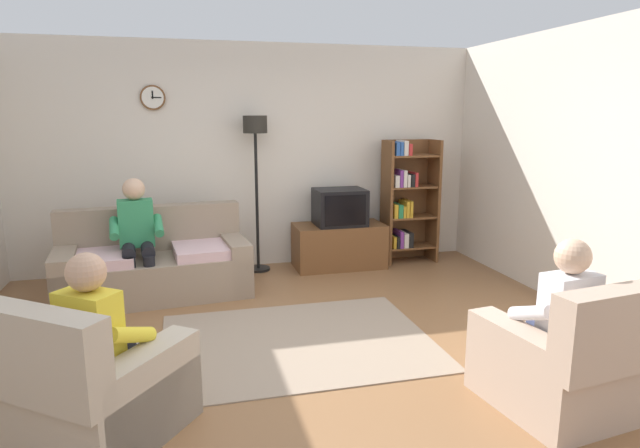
# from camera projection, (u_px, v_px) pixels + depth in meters

# --- Properties ---
(ground_plane) EXTENTS (12.00, 12.00, 0.00)m
(ground_plane) POSITION_uv_depth(u_px,v_px,m) (298.00, 351.00, 4.32)
(ground_plane) COLOR #8C603D
(back_wall_assembly) EXTENTS (6.20, 0.17, 2.70)m
(back_wall_assembly) POSITION_uv_depth(u_px,v_px,m) (252.00, 157.00, 6.57)
(back_wall_assembly) COLOR silver
(back_wall_assembly) RESTS_ON ground_plane
(right_wall) EXTENTS (0.12, 5.80, 2.70)m
(right_wall) POSITION_uv_depth(u_px,v_px,m) (613.00, 174.00, 4.74)
(right_wall) COLOR silver
(right_wall) RESTS_ON ground_plane
(couch) EXTENTS (1.98, 1.07, 0.90)m
(couch) POSITION_uv_depth(u_px,v_px,m) (154.00, 266.00, 5.59)
(couch) COLOR gray
(couch) RESTS_ON ground_plane
(tv_stand) EXTENTS (1.10, 0.56, 0.54)m
(tv_stand) POSITION_uv_depth(u_px,v_px,m) (339.00, 246.00, 6.64)
(tv_stand) COLOR brown
(tv_stand) RESTS_ON ground_plane
(tv) EXTENTS (0.60, 0.49, 0.44)m
(tv) POSITION_uv_depth(u_px,v_px,m) (340.00, 207.00, 6.52)
(tv) COLOR black
(tv) RESTS_ON tv_stand
(bookshelf) EXTENTS (0.68, 0.36, 1.55)m
(bookshelf) POSITION_uv_depth(u_px,v_px,m) (406.00, 200.00, 6.82)
(bookshelf) COLOR brown
(bookshelf) RESTS_ON ground_plane
(floor_lamp) EXTENTS (0.28, 0.28, 1.85)m
(floor_lamp) POSITION_uv_depth(u_px,v_px,m) (256.00, 150.00, 6.26)
(floor_lamp) COLOR black
(floor_lamp) RESTS_ON ground_plane
(armchair_near_window) EXTENTS (1.17, 1.18, 0.90)m
(armchair_near_window) POSITION_uv_depth(u_px,v_px,m) (96.00, 392.00, 3.10)
(armchair_near_window) COLOR #BCAD99
(armchair_near_window) RESTS_ON ground_plane
(armchair_near_bookshelf) EXTENTS (0.91, 0.98, 0.90)m
(armchair_near_bookshelf) POSITION_uv_depth(u_px,v_px,m) (563.00, 365.00, 3.43)
(armchair_near_bookshelf) COLOR tan
(armchair_near_bookshelf) RESTS_ON ground_plane
(area_rug) EXTENTS (2.20, 1.70, 0.01)m
(area_rug) POSITION_uv_depth(u_px,v_px,m) (298.00, 341.00, 4.48)
(area_rug) COLOR gray
(area_rug) RESTS_ON ground_plane
(person_on_couch) EXTENTS (0.54, 0.56, 1.24)m
(person_on_couch) POSITION_uv_depth(u_px,v_px,m) (137.00, 233.00, 5.37)
(person_on_couch) COLOR #338C59
(person_on_couch) RESTS_ON ground_plane
(person_in_left_armchair) EXTENTS (0.62, 0.64, 1.12)m
(person_in_left_armchair) POSITION_uv_depth(u_px,v_px,m) (103.00, 335.00, 3.12)
(person_in_left_armchair) COLOR yellow
(person_in_left_armchair) RESTS_ON ground_plane
(person_in_right_armchair) EXTENTS (0.55, 0.57, 1.12)m
(person_in_right_armchair) POSITION_uv_depth(u_px,v_px,m) (556.00, 314.00, 3.45)
(person_in_right_armchair) COLOR silver
(person_in_right_armchair) RESTS_ON ground_plane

